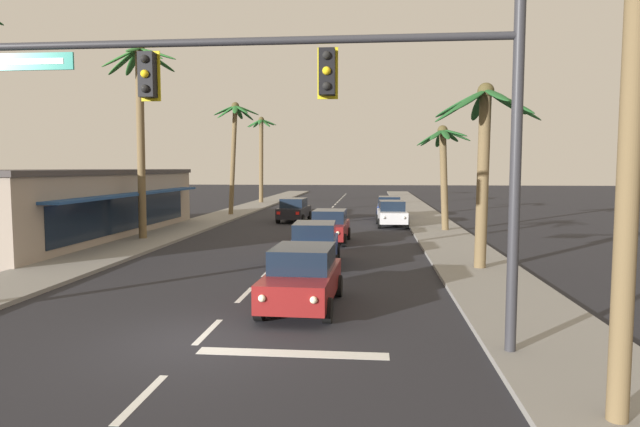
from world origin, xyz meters
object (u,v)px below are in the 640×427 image
sedan_parked_mid_kerb (389,207)px  palm_left_second (141,108)px  traffic_signal_mast (335,103)px  sedan_lead_at_stop_bar (302,277)px  sedan_parked_nearest_kerb (392,213)px  palm_right_third (443,158)px  sedan_third_in_queue (314,244)px  sedan_fifth_in_queue (330,226)px  storefront_strip_left (67,204)px  palm_left_farthest (261,148)px  palm_right_second (485,142)px  sedan_oncoming_far (294,210)px  palm_left_third (234,136)px

sedan_parked_mid_kerb → palm_left_second: bearing=-134.0°
traffic_signal_mast → palm_left_second: (-11.23, 16.48, 1.80)m
sedan_lead_at_stop_bar → sedan_parked_nearest_kerb: 21.65m
traffic_signal_mast → palm_right_third: size_ratio=1.78×
traffic_signal_mast → sedan_parked_nearest_kerb: bearing=85.2°
sedan_third_in_queue → sedan_fifth_in_queue: size_ratio=1.00×
sedan_third_in_queue → sedan_parked_mid_kerb: same height
sedan_third_in_queue → storefront_strip_left: storefront_strip_left is taller
palm_left_farthest → palm_right_second: bearing=-66.8°
traffic_signal_mast → palm_left_farthest: bearing=103.3°
traffic_signal_mast → sedan_fifth_in_queue: size_ratio=2.53×
palm_left_farthest → palm_right_third: (16.00, -24.64, -1.59)m
palm_left_second → palm_right_third: palm_left_second is taller
sedan_fifth_in_queue → palm_left_farthest: palm_left_farthest is taller
sedan_third_in_queue → sedan_parked_nearest_kerb: size_ratio=1.00×
sedan_parked_nearest_kerb → storefront_strip_left: (-18.00, -7.76, 1.02)m
palm_right_second → sedan_oncoming_far: bearing=118.1°
palm_right_third → palm_left_third: bearing=147.4°
sedan_lead_at_stop_bar → sedan_fifth_in_queue: size_ratio=1.00×
palm_left_third → palm_right_third: 18.01m
sedan_oncoming_far → sedan_fifth_in_queue: bearing=-72.5°
palm_right_third → storefront_strip_left: size_ratio=0.32×
palm_right_second → storefront_strip_left: bearing=159.3°
traffic_signal_mast → palm_left_second: size_ratio=1.11×
sedan_oncoming_far → palm_right_second: palm_right_second is taller
sedan_parked_nearest_kerb → sedan_parked_mid_kerb: bearing=90.0°
palm_right_third → traffic_signal_mast: bearing=-102.8°
palm_right_third → storefront_strip_left: (-20.88, -4.65, -2.52)m
sedan_third_in_queue → palm_right_second: bearing=-6.7°
sedan_lead_at_stop_bar → sedan_third_in_queue: same height
sedan_parked_mid_kerb → palm_left_farthest: 21.49m
palm_right_second → sedan_parked_nearest_kerb: bearing=100.0°
sedan_parked_mid_kerb → palm_left_third: (-12.20, 1.23, 5.48)m
traffic_signal_mast → sedan_parked_mid_kerb: (2.08, 30.28, -4.30)m
sedan_oncoming_far → sedan_third_in_queue: bearing=-79.2°
sedan_oncoming_far → sedan_parked_nearest_kerb: (6.86, -2.43, 0.00)m
sedan_lead_at_stop_bar → palm_left_third: bearing=107.8°
sedan_third_in_queue → sedan_parked_nearest_kerb: bearing=76.4°
sedan_fifth_in_queue → sedan_parked_nearest_kerb: same height
sedan_parked_nearest_kerb → palm_right_third: (2.88, -3.11, 3.54)m
sedan_parked_mid_kerb → sedan_oncoming_far: bearing=-157.3°
sedan_parked_nearest_kerb → palm_right_second: (2.76, -15.58, 3.94)m
traffic_signal_mast → storefront_strip_left: size_ratio=0.58×
sedan_oncoming_far → palm_left_third: size_ratio=0.50×
sedan_oncoming_far → storefront_strip_left: size_ratio=0.23×
palm_left_farthest → palm_right_second: 40.39m
palm_right_second → sedan_third_in_queue: bearing=173.3°
palm_left_third → sedan_oncoming_far: bearing=-37.5°
palm_right_second → palm_right_third: size_ratio=1.09×
sedan_third_in_queue → sedan_fifth_in_queue: same height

